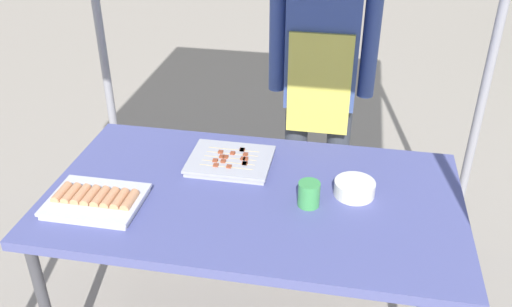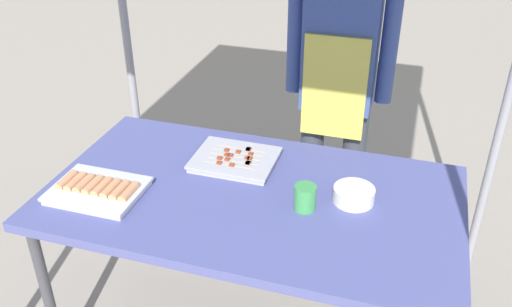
{
  "view_description": "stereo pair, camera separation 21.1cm",
  "coord_description": "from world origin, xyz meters",
  "px_view_note": "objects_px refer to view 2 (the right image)",
  "views": [
    {
      "loc": [
        0.34,
        -1.74,
        1.97
      ],
      "look_at": [
        0.0,
        0.05,
        0.9
      ],
      "focal_mm": 38.69,
      "sensor_mm": 36.0,
      "label": 1
    },
    {
      "loc": [
        0.54,
        -1.69,
        1.97
      ],
      "look_at": [
        0.0,
        0.05,
        0.9
      ],
      "focal_mm": 38.69,
      "sensor_mm": 36.0,
      "label": 2
    }
  ],
  "objects_px": {
    "condiment_bowl": "(354,195)",
    "vendor_woman": "(338,81)",
    "stall_table": "(252,204)",
    "drink_cup_near_edge": "(305,197)",
    "tray_grilled_sausages": "(98,190)",
    "tray_meat_skewers": "(235,160)"
  },
  "relations": [
    {
      "from": "stall_table",
      "to": "tray_meat_skewers",
      "type": "bearing_deg",
      "value": 125.46
    },
    {
      "from": "condiment_bowl",
      "to": "vendor_woman",
      "type": "relative_size",
      "value": 0.1
    },
    {
      "from": "tray_meat_skewers",
      "to": "condiment_bowl",
      "type": "xyz_separation_m",
      "value": [
        0.52,
        -0.13,
        0.01
      ]
    },
    {
      "from": "stall_table",
      "to": "tray_grilled_sausages",
      "type": "height_order",
      "value": "tray_grilled_sausages"
    },
    {
      "from": "drink_cup_near_edge",
      "to": "vendor_woman",
      "type": "xyz_separation_m",
      "value": [
        -0.03,
        0.83,
        0.12
      ]
    },
    {
      "from": "stall_table",
      "to": "condiment_bowl",
      "type": "height_order",
      "value": "condiment_bowl"
    },
    {
      "from": "tray_meat_skewers",
      "to": "drink_cup_near_edge",
      "type": "distance_m",
      "value": 0.42
    },
    {
      "from": "tray_grilled_sausages",
      "to": "vendor_woman",
      "type": "bearing_deg",
      "value": 52.71
    },
    {
      "from": "condiment_bowl",
      "to": "vendor_woman",
      "type": "distance_m",
      "value": 0.77
    },
    {
      "from": "drink_cup_near_edge",
      "to": "tray_grilled_sausages",
      "type": "bearing_deg",
      "value": -169.17
    },
    {
      "from": "stall_table",
      "to": "drink_cup_near_edge",
      "type": "height_order",
      "value": "drink_cup_near_edge"
    },
    {
      "from": "condiment_bowl",
      "to": "drink_cup_near_edge",
      "type": "distance_m",
      "value": 0.2
    },
    {
      "from": "tray_grilled_sausages",
      "to": "tray_meat_skewers",
      "type": "relative_size",
      "value": 1.01
    },
    {
      "from": "vendor_woman",
      "to": "condiment_bowl",
      "type": "bearing_deg",
      "value": 105.25
    },
    {
      "from": "condiment_bowl",
      "to": "tray_meat_skewers",
      "type": "bearing_deg",
      "value": 166.26
    },
    {
      "from": "tray_grilled_sausages",
      "to": "tray_meat_skewers",
      "type": "distance_m",
      "value": 0.57
    },
    {
      "from": "vendor_woman",
      "to": "tray_grilled_sausages",
      "type": "bearing_deg",
      "value": 52.71
    },
    {
      "from": "stall_table",
      "to": "tray_meat_skewers",
      "type": "distance_m",
      "value": 0.24
    },
    {
      "from": "condiment_bowl",
      "to": "tray_grilled_sausages",
      "type": "bearing_deg",
      "value": -165.19
    },
    {
      "from": "tray_meat_skewers",
      "to": "condiment_bowl",
      "type": "relative_size",
      "value": 2.18
    },
    {
      "from": "condiment_bowl",
      "to": "stall_table",
      "type": "bearing_deg",
      "value": -170.57
    },
    {
      "from": "condiment_bowl",
      "to": "drink_cup_near_edge",
      "type": "xyz_separation_m",
      "value": [
        -0.17,
        -0.1,
        0.02
      ]
    }
  ]
}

